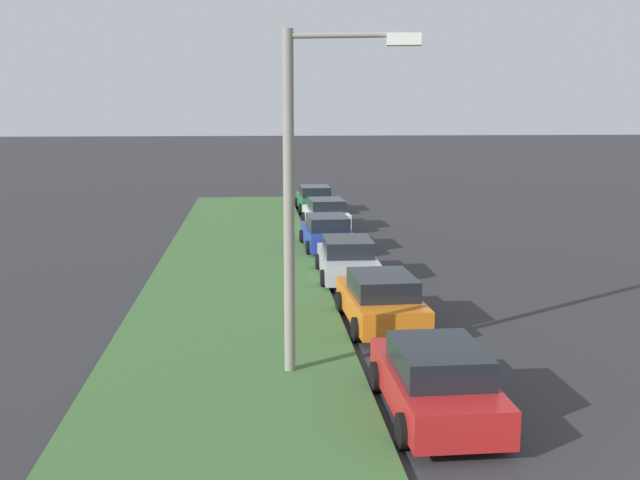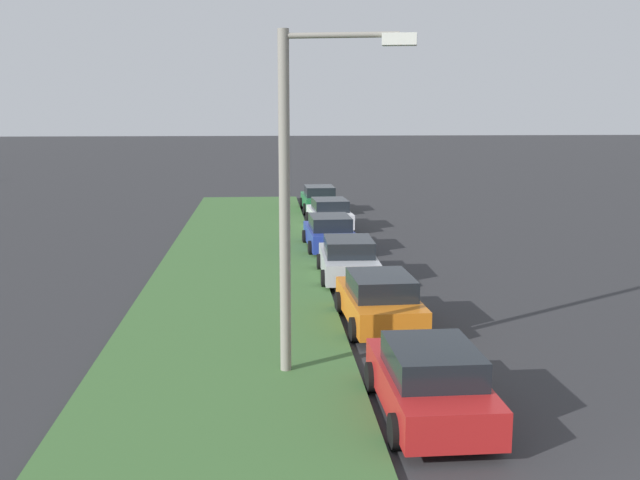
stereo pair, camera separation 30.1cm
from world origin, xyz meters
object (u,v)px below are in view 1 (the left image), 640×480
at_px(parked_car_green, 315,199).
at_px(streetlight, 305,179).
at_px(parked_car_orange, 381,301).
at_px(parked_car_white, 326,214).
at_px(parked_car_red, 436,381).
at_px(parked_car_silver, 347,259).
at_px(parked_car_blue, 327,233).

xyz_separation_m(parked_car_green, streetlight, (-26.87, 2.33, 3.67)).
height_order(parked_car_orange, parked_car_white, same).
height_order(parked_car_red, parked_car_silver, same).
bearing_deg(parked_car_orange, parked_car_red, 177.93).
bearing_deg(parked_car_white, parked_car_green, -2.65).
bearing_deg(parked_car_red, parked_car_silver, 0.31).
relative_size(parked_car_red, parked_car_orange, 0.99).
xyz_separation_m(parked_car_red, parked_car_orange, (6.17, 0.04, 0.00)).
distance_m(parked_car_silver, parked_car_blue, 5.54).
bearing_deg(parked_car_green, parked_car_red, 178.48).
bearing_deg(parked_car_green, parked_car_orange, 178.40).
bearing_deg(parked_car_white, streetlight, 170.15).
bearing_deg(parked_car_orange, streetlight, 145.61).
distance_m(parked_car_silver, parked_car_white, 11.29).
bearing_deg(parked_car_white, parked_car_silver, 175.14).
relative_size(parked_car_silver, parked_car_white, 0.99).
distance_m(parked_car_orange, streetlight, 5.70).
xyz_separation_m(parked_car_white, streetlight, (-20.69, 2.39, 3.67)).
distance_m(parked_car_white, streetlight, 21.14).
relative_size(parked_car_silver, streetlight, 0.58).
bearing_deg(parked_car_blue, parked_car_green, -4.10).
relative_size(parked_car_green, streetlight, 0.58).
xyz_separation_m(parked_car_silver, streetlight, (-9.40, 2.08, 3.67)).
distance_m(parked_car_red, parked_car_orange, 6.17).
bearing_deg(parked_car_blue, streetlight, 170.69).
bearing_deg(streetlight, parked_car_orange, -31.99).
xyz_separation_m(parked_car_orange, parked_car_green, (23.17, -0.02, 0.00)).
relative_size(parked_car_blue, parked_car_green, 1.00).
bearing_deg(parked_car_blue, parked_car_red, 179.39).
xyz_separation_m(parked_car_orange, parked_car_blue, (11.24, 0.41, 0.00)).
relative_size(parked_car_orange, parked_car_green, 1.01).
relative_size(parked_car_orange, parked_car_white, 0.99).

